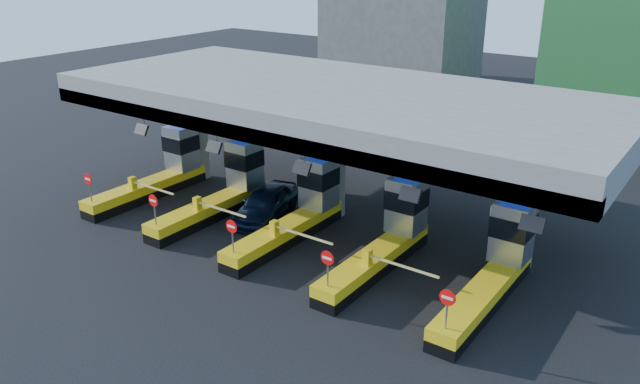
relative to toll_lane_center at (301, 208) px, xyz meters
The scene contains 8 objects.
ground 1.42m from the toll_lane_center, 90.42° to the right, with size 120.00×120.00×0.00m, color black.
toll_canopy 5.40m from the toll_lane_center, 90.02° to the left, with size 28.00×12.09×7.00m.
toll_lane_far_left 10.00m from the toll_lane_center, behind, with size 4.43×8.00×4.16m.
toll_lane_left 5.00m from the toll_lane_center, behind, with size 4.43×8.00×4.16m.
toll_lane_center is the anchor object (origin of this frame).
toll_lane_right 5.00m from the toll_lane_center, ahead, with size 4.43×8.00×4.16m.
toll_lane_far_right 10.00m from the toll_lane_center, ahead, with size 4.43×8.00×4.16m.
van 2.74m from the toll_lane_center, 170.00° to the left, with size 2.05×5.09×1.73m, color black.
Camera 1 is at (17.13, -22.17, 13.44)m, focal length 35.00 mm.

